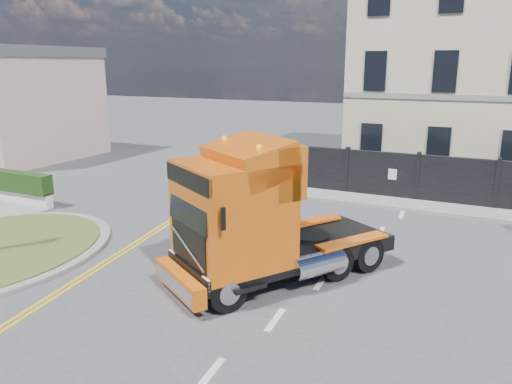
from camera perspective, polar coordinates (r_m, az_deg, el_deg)
The scene contains 6 objects.
ground at distance 15.00m, azimuth -2.92°, elevation -7.60°, with size 120.00×120.00×0.00m, color #424244.
seaside_bldg_pink at distance 34.18m, azimuth -26.19°, elevation 8.57°, with size 8.00×8.00×6.00m, color #C8A09C.
hoarding_fence at distance 21.70m, azimuth 24.61°, elevation 0.80°, with size 18.80×0.25×2.00m.
georgian_building at distance 28.71m, azimuth 24.95°, elevation 13.43°, with size 12.30×10.30×12.80m.
pavement_far at distance 21.06m, azimuth 22.79°, elevation -2.04°, with size 20.00×1.60×0.12m, color gray.
truck at distance 12.83m, azimuth -0.31°, elevation -3.47°, with size 5.33×6.51×3.74m.
Camera 1 is at (6.68, -12.20, 5.62)m, focal length 35.00 mm.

